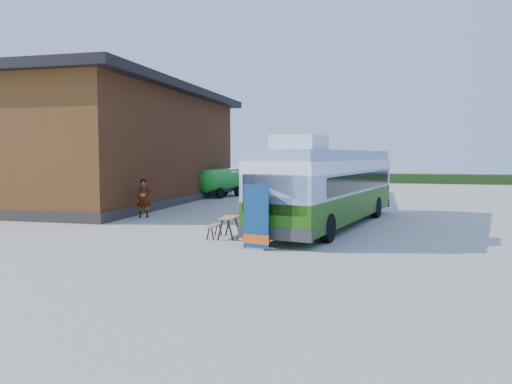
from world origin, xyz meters
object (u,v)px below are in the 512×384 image
(person_a, at_px, (144,198))
(slurry_tanker, at_px, (222,181))
(banner, at_px, (256,223))
(picnic_table, at_px, (229,222))
(bus, at_px, (331,184))
(person_b, at_px, (307,190))

(person_a, bearing_deg, slurry_tanker, 74.51)
(banner, relative_size, slurry_tanker, 0.40)
(banner, xyz_separation_m, picnic_table, (-1.54, 1.96, -0.28))
(bus, height_order, person_a, bus)
(person_b, bearing_deg, person_a, -34.31)
(picnic_table, bearing_deg, person_b, 82.33)
(picnic_table, height_order, slurry_tanker, slurry_tanker)
(bus, distance_m, slurry_tanker, 16.13)
(picnic_table, bearing_deg, person_a, 138.87)
(bus, xyz_separation_m, person_b, (-2.21, 7.79, -0.83))
(bus, distance_m, picnic_table, 5.55)
(banner, bearing_deg, bus, 85.45)
(picnic_table, distance_m, slurry_tanker, 18.39)
(picnic_table, relative_size, person_a, 0.75)
(person_a, bearing_deg, bus, -18.95)
(bus, xyz_separation_m, picnic_table, (-3.37, -4.23, -1.23))
(person_a, bearing_deg, banner, -57.68)
(banner, distance_m, picnic_table, 2.51)
(bus, relative_size, person_b, 6.34)
(slurry_tanker, bearing_deg, bus, -35.92)
(picnic_table, xyz_separation_m, person_b, (1.17, 12.02, 0.41))
(banner, relative_size, picnic_table, 1.48)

